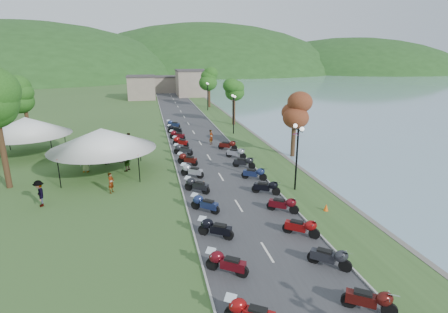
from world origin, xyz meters
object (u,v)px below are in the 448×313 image
pedestrian_a (112,193)px  pedestrian_b (129,149)px  vendor_tent_main (103,151)px  pedestrian_c (42,206)px

pedestrian_a → pedestrian_b: bearing=23.7°
pedestrian_a → pedestrian_b: size_ratio=0.88×
vendor_tent_main → pedestrian_c: vendor_tent_main is taller
pedestrian_b → pedestrian_c: bearing=66.5°
pedestrian_a → pedestrian_c: (-4.54, -1.49, 0.00)m
vendor_tent_main → pedestrian_b: (1.70, 7.76, -2.00)m
pedestrian_a → pedestrian_c: pedestrian_c is taller
vendor_tent_main → pedestrian_b: size_ratio=3.31×
pedestrian_b → pedestrian_c: pedestrian_c is taller
pedestrian_a → pedestrian_b: (0.73, 12.66, 0.00)m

